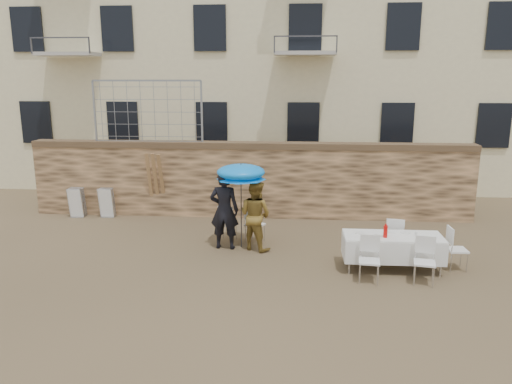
# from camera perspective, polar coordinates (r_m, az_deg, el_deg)

# --- Properties ---
(ground) EXTENTS (80.00, 80.00, 0.00)m
(ground) POSITION_cam_1_polar(r_m,az_deg,el_deg) (10.42, -3.17, -10.26)
(ground) COLOR brown
(ground) RESTS_ON ground
(stone_wall) EXTENTS (13.00, 0.50, 2.20)m
(stone_wall) POSITION_cam_1_polar(r_m,az_deg,el_deg) (14.84, -0.71, 1.35)
(stone_wall) COLOR #8F6B47
(stone_wall) RESTS_ON ground
(chain_link_fence) EXTENTS (3.20, 0.06, 1.80)m
(chain_link_fence) POSITION_cam_1_polar(r_m,az_deg,el_deg) (15.13, -12.27, 8.93)
(chain_link_fence) COLOR gray
(chain_link_fence) RESTS_ON stone_wall
(man_suit) EXTENTS (0.73, 0.51, 1.93)m
(man_suit) POSITION_cam_1_polar(r_m,az_deg,el_deg) (12.09, -3.64, -2.08)
(man_suit) COLOR black
(man_suit) RESTS_ON ground
(woman_dress) EXTENTS (1.05, 0.99, 1.71)m
(woman_dress) POSITION_cam_1_polar(r_m,az_deg,el_deg) (12.03, -0.09, -2.66)
(woman_dress) COLOR #B38B36
(woman_dress) RESTS_ON ground
(umbrella) EXTENTS (1.21, 1.21, 1.94)m
(umbrella) POSITION_cam_1_polar(r_m,az_deg,el_deg) (11.94, -1.73, 1.99)
(umbrella) COLOR #3F3F44
(umbrella) RESTS_ON ground
(couple_chair_left) EXTENTS (0.56, 0.56, 0.96)m
(couple_chair_left) POSITION_cam_1_polar(r_m,az_deg,el_deg) (12.74, -3.27, -3.54)
(couple_chair_left) COLOR white
(couple_chair_left) RESTS_ON ground
(couple_chair_right) EXTENTS (0.65, 0.65, 0.96)m
(couple_chair_right) POSITION_cam_1_polar(r_m,az_deg,el_deg) (12.67, -0.12, -3.62)
(couple_chair_right) COLOR white
(couple_chair_right) RESTS_ON ground
(banquet_table) EXTENTS (2.10, 0.85, 0.78)m
(banquet_table) POSITION_cam_1_polar(r_m,az_deg,el_deg) (11.21, 15.40, -5.02)
(banquet_table) COLOR white
(banquet_table) RESTS_ON ground
(soda_bottle) EXTENTS (0.09, 0.09, 0.26)m
(soda_bottle) POSITION_cam_1_polar(r_m,az_deg,el_deg) (10.98, 14.58, -4.40)
(soda_bottle) COLOR red
(soda_bottle) RESTS_ON banquet_table
(table_chair_front_left) EXTENTS (0.53, 0.53, 0.96)m
(table_chair_front_left) POSITION_cam_1_polar(r_m,az_deg,el_deg) (10.49, 12.84, -7.58)
(table_chair_front_left) COLOR white
(table_chair_front_left) RESTS_ON ground
(table_chair_front_right) EXTENTS (0.57, 0.57, 0.96)m
(table_chair_front_right) POSITION_cam_1_polar(r_m,az_deg,el_deg) (10.71, 18.72, -7.53)
(table_chair_front_right) COLOR white
(table_chair_front_right) RESTS_ON ground
(table_chair_back) EXTENTS (0.57, 0.57, 0.96)m
(table_chair_back) POSITION_cam_1_polar(r_m,az_deg,el_deg) (12.07, 15.56, -4.98)
(table_chair_back) COLOR white
(table_chair_back) RESTS_ON ground
(table_chair_side) EXTENTS (0.50, 0.50, 0.96)m
(table_chair_side) POSITION_cam_1_polar(r_m,az_deg,el_deg) (11.73, 22.00, -6.00)
(table_chair_side) COLOR white
(table_chair_side) RESTS_ON ground
(chair_stack_left) EXTENTS (0.46, 0.40, 0.92)m
(chair_stack_left) POSITION_cam_1_polar(r_m,az_deg,el_deg) (15.90, -19.61, -0.99)
(chair_stack_left) COLOR white
(chair_stack_left) RESTS_ON ground
(chair_stack_right) EXTENTS (0.46, 0.32, 0.92)m
(chair_stack_right) POSITION_cam_1_polar(r_m,az_deg,el_deg) (15.56, -16.57, -1.07)
(chair_stack_right) COLOR white
(chair_stack_right) RESTS_ON ground
(wood_planks) EXTENTS (0.70, 0.20, 2.00)m
(wood_planks) POSITION_cam_1_polar(r_m,az_deg,el_deg) (15.01, -10.90, 0.85)
(wood_planks) COLOR #A37749
(wood_planks) RESTS_ON ground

